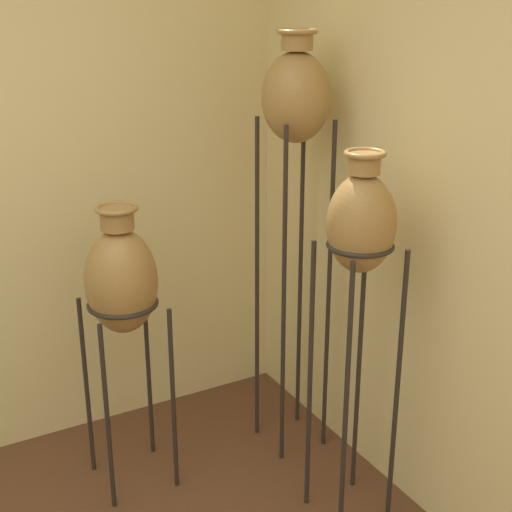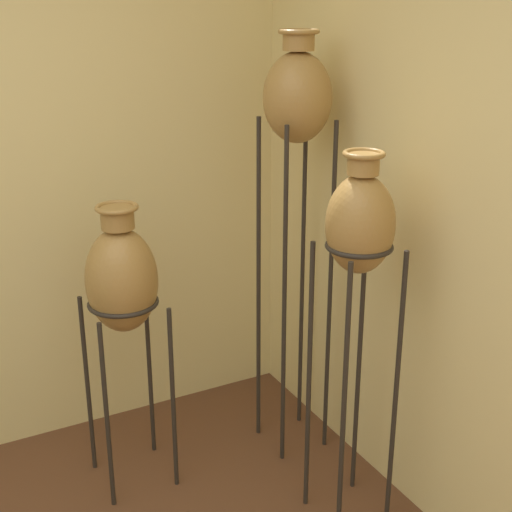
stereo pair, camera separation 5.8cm
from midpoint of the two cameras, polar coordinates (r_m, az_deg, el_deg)
The scene contains 3 objects.
vase_stand_tall at distance 3.04m, azimuth 2.65°, elevation 11.61°, with size 0.29×0.29×1.93m.
vase_stand_medium at distance 2.63m, azimuth 7.77°, elevation 1.81°, with size 0.26×0.26×1.54m.
vase_stand_short at distance 2.97m, azimuth -11.27°, elevation -2.11°, with size 0.31×0.31×1.28m.
Camera 1 is at (0.10, -1.23, 2.05)m, focal length 50.00 mm.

